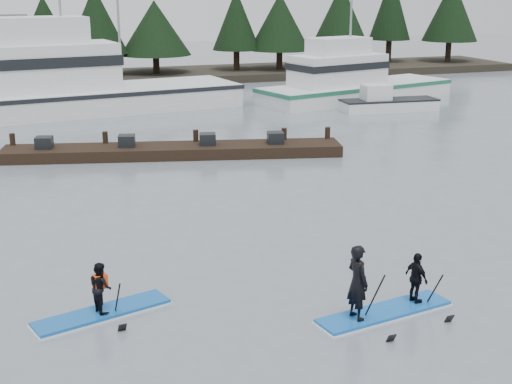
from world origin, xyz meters
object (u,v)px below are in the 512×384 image
object	(u,v)px
paddleboard_solo	(101,299)
floating_dock	(174,151)
fishing_boat_large	(73,99)
fishing_boat_medium	(352,91)
paddleboard_duo	(381,290)

from	to	relation	value
paddleboard_solo	floating_dock	bearing A→B (deg)	54.92
fishing_boat_large	fishing_boat_medium	size ratio (longest dim) A/B	1.36
fishing_boat_large	paddleboard_solo	world-z (taller)	fishing_boat_large
paddleboard_duo	floating_dock	bearing A→B (deg)	83.45
fishing_boat_large	paddleboard_duo	world-z (taller)	fishing_boat_large
fishing_boat_large	paddleboard_solo	bearing A→B (deg)	-101.84
fishing_boat_large	paddleboard_duo	distance (m)	30.10
fishing_boat_large	fishing_boat_medium	xyz separation A→B (m)	(17.55, -1.21, -0.22)
fishing_boat_large	floating_dock	xyz separation A→B (m)	(3.06, -12.92, -0.55)
paddleboard_solo	fishing_boat_medium	bearing A→B (deg)	37.33
floating_dock	paddleboard_solo	size ratio (longest dim) A/B	4.56
fishing_boat_large	floating_dock	distance (m)	13.29
fishing_boat_large	paddleboard_solo	size ratio (longest dim) A/B	5.93
fishing_boat_medium	paddleboard_solo	distance (m)	32.94
fishing_boat_medium	fishing_boat_large	bearing A→B (deg)	161.66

